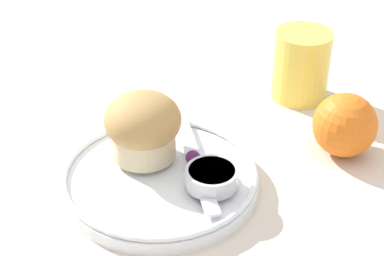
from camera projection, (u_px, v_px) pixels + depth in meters
The scene contains 8 objects.
ground_plane at pixel (157, 182), 0.67m from camera, with size 3.00×3.00×0.00m, color beige.
plate at pixel (157, 180), 0.66m from camera, with size 0.20×0.20×0.02m.
muffin at pixel (145, 126), 0.66m from camera, with size 0.08×0.08×0.07m.
cream_ramekin at pixel (212, 176), 0.63m from camera, with size 0.05×0.05×0.02m.
berry_pair at pixel (197, 161), 0.65m from camera, with size 0.03×0.02×0.02m.
butter_knife at pixel (193, 156), 0.67m from camera, with size 0.18×0.08×0.00m.
orange_fruit at pixel (345, 125), 0.70m from camera, with size 0.07×0.07×0.07m.
juice_glass at pixel (301, 65), 0.79m from camera, with size 0.07×0.07×0.09m.
Camera 1 is at (0.47, -0.24, 0.42)m, focal length 60.00 mm.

